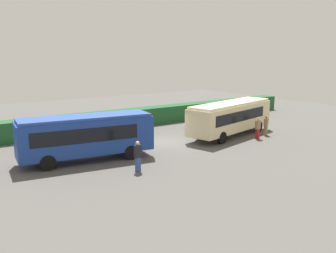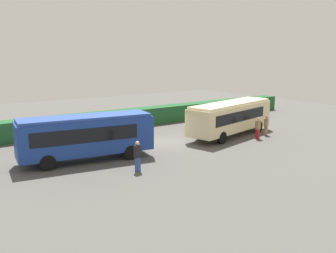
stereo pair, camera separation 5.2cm
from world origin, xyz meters
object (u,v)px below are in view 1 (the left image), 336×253
Objects in this scene: person_right at (258,128)px; person_far at (266,125)px; person_center at (193,121)px; bus_blue at (86,135)px; person_left at (138,155)px; traffic_cone at (113,135)px; bus_cream at (231,116)px.

person_right is 1.77m from person_far.
person_far is (3.58, -5.79, 0.07)m from person_center.
person_left is (1.55, -4.06, -0.75)m from bus_blue.
person_left is at bearing 78.90° from person_far.
person_center is at bearing -7.14° from traffic_cone.
bus_blue is 5.01× the size of person_right.
person_center is 6.62m from person_right.
bus_blue is at bearing -132.25° from person_center.
person_left is at bearing -60.71° from bus_blue.
person_center is at bearing 26.35° from bus_blue.
person_left is at bearing -108.01° from traffic_cone.
bus_blue reaches higher than person_center.
bus_blue is at bearing 166.71° from bus_cream.
bus_cream is at bearing 8.20° from bus_blue.
traffic_cone is (-9.89, 7.34, -0.67)m from person_right.
bus_blue is 13.19m from person_center.
traffic_cone is (2.97, 9.13, -0.73)m from person_left.
bus_cream is at bearing -29.79° from traffic_cone.
person_left is 9.63m from traffic_cone.
bus_cream reaches higher than traffic_cone.
person_left is 14.73m from person_far.
bus_cream is 5.25× the size of person_left.
person_left reaches higher than traffic_cone.
bus_blue is 6.95m from traffic_cone.
bus_blue reaches higher than person_right.
traffic_cone is (4.52, 5.07, -1.48)m from bus_blue.
person_left is at bearing -113.69° from person_center.
person_left is 3.20× the size of traffic_cone.
bus_cream is at bearing 101.65° from person_left.
bus_cream reaches higher than person_center.
traffic_cone is (-11.58, 6.80, -0.62)m from person_far.
person_left is 13.65m from person_center.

